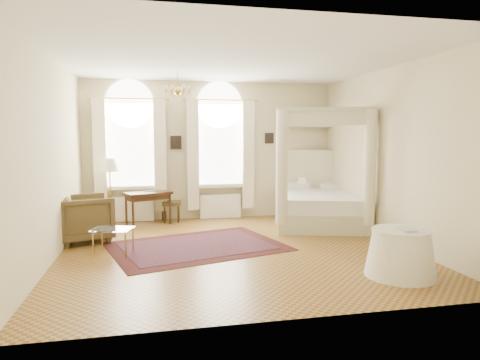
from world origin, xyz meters
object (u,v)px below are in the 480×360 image
at_px(canopy_bed, 319,199).
at_px(stool, 172,205).
at_px(armchair, 85,218).
at_px(coffee_table, 113,231).
at_px(side_table, 400,253).
at_px(nightstand, 299,206).
at_px(floor_lamp, 110,169).
at_px(writing_desk, 148,197).

height_order(canopy_bed, stool, canopy_bed).
distance_m(stool, armchair, 2.31).
bearing_deg(coffee_table, side_table, -26.14).
distance_m(canopy_bed, armchair, 5.01).
height_order(nightstand, floor_lamp, floor_lamp).
bearing_deg(canopy_bed, floor_lamp, 172.33).
distance_m(nightstand, coffee_table, 4.96).
height_order(canopy_bed, floor_lamp, canopy_bed).
xyz_separation_m(armchair, floor_lamp, (0.37, 1.19, 0.85)).
relative_size(stool, floor_lamp, 0.32).
bearing_deg(canopy_bed, coffee_table, -159.83).
xyz_separation_m(writing_desk, armchair, (-1.18, -1.28, -0.20)).
height_order(writing_desk, stool, writing_desk).
height_order(stool, coffee_table, stool).
xyz_separation_m(nightstand, armchair, (-4.84, -1.54, 0.17)).
distance_m(stool, floor_lamp, 1.65).
distance_m(armchair, coffee_table, 1.20).
relative_size(stool, armchair, 0.49).
relative_size(stool, side_table, 0.48).
bearing_deg(coffee_table, canopy_bed, 20.17).
xyz_separation_m(nightstand, writing_desk, (-3.67, -0.27, 0.37)).
bearing_deg(canopy_bed, stool, 163.44).
bearing_deg(coffee_table, floor_lamp, 95.99).
bearing_deg(armchair, writing_desk, -60.73).
height_order(nightstand, writing_desk, writing_desk).
distance_m(canopy_bed, coffee_table, 4.66).
relative_size(coffee_table, side_table, 0.75).
xyz_separation_m(canopy_bed, floor_lamp, (-4.60, 0.62, 0.71)).
bearing_deg(stool, nightstand, 0.00).
xyz_separation_m(canopy_bed, stool, (-3.26, 0.97, -0.19)).
xyz_separation_m(canopy_bed, armchair, (-4.98, -0.57, -0.14)).
bearing_deg(stool, writing_desk, -153.53).
distance_m(coffee_table, floor_lamp, 2.41).
bearing_deg(coffee_table, nightstand, 31.30).
distance_m(writing_desk, side_table, 5.64).
xyz_separation_m(stool, side_table, (3.04, -4.61, -0.06)).
bearing_deg(nightstand, stool, 180.00).
relative_size(stool, coffee_table, 0.64).
distance_m(armchair, floor_lamp, 1.51).
bearing_deg(coffee_table, writing_desk, 76.11).
relative_size(canopy_bed, armchair, 2.84).
xyz_separation_m(canopy_bed, side_table, (-0.22, -3.64, -0.25)).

